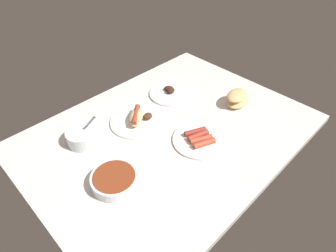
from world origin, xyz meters
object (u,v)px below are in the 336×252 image
object	(u,v)px
plate_sausages	(199,139)
bowl_coleslaw	(83,136)
bowl_chili	(114,180)
plate_hotdog_assembled	(137,119)
bread_stack	(237,99)
plate_grilled_meat	(170,93)

from	to	relation	value
plate_sausages	bowl_coleslaw	distance (cm)	48.14
plate_sausages	bowl_chili	world-z (taller)	bowl_chili
plate_hotdog_assembled	bowl_chili	size ratio (longest dim) A/B	1.39
plate_sausages	bread_stack	world-z (taller)	bread_stack
plate_hotdog_assembled	plate_grilled_meat	size ratio (longest dim) A/B	1.09
plate_sausages	bowl_chili	xyz separation A→B (cm)	(-38.35, 6.90, 1.40)
plate_hotdog_assembled	plate_grilled_meat	bearing A→B (deg)	10.72
bread_stack	bowl_chili	bearing A→B (deg)	177.55
bread_stack	plate_sausages	bearing A→B (deg)	-173.13
bowl_chili	plate_grilled_meat	distance (cm)	59.99
bowl_chili	plate_grilled_meat	xyz separation A→B (cm)	(54.12, 25.81, -1.60)
plate_sausages	bowl_chili	distance (cm)	38.99
plate_hotdog_assembled	bread_stack	xyz separation A→B (cm)	(42.79, -23.85, 1.82)
bowl_coleslaw	plate_hotdog_assembled	bearing A→B (deg)	-14.00
plate_hotdog_assembled	plate_sausages	bearing A→B (deg)	-69.11
bread_stack	plate_grilled_meat	xyz separation A→B (cm)	(-16.43, 28.84, -2.81)
plate_hotdog_assembled	bowl_coleslaw	world-z (taller)	bowl_coleslaw
bread_stack	bowl_coleslaw	xyz separation A→B (cm)	(-66.56, 29.77, -0.27)
plate_sausages	bread_stack	xyz separation A→B (cm)	(32.21, 3.88, 2.61)
plate_hotdog_assembled	bowl_chili	distance (cm)	34.71
bowl_coleslaw	plate_sausages	bearing A→B (deg)	-44.41
plate_sausages	plate_grilled_meat	distance (cm)	36.32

